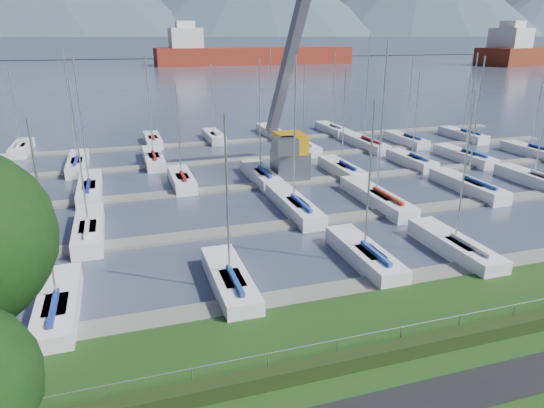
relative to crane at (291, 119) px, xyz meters
name	(u,v)px	position (x,y,z in m)	size (l,w,h in m)	color
path	(396,408)	(-7.22, -31.74, -5.32)	(160.00, 2.00, 0.04)	black
water	(129,62)	(-7.22, 231.26, -5.73)	(800.00, 540.00, 0.20)	#3E485B
hedge	(363,358)	(-7.22, -29.14, -4.98)	(80.00, 0.70, 0.70)	black
fence	(360,335)	(-7.22, -28.74, -4.13)	(0.04, 0.04, 80.00)	gray
foothill	(124,46)	(-7.22, 301.26, 0.67)	(900.00, 80.00, 12.00)	#455164
docks	(225,189)	(-7.22, -2.74, -5.55)	(90.00, 41.60, 0.25)	slate
crane	(291,119)	(0.00, 0.00, 0.00)	(5.27, 13.27, 22.35)	slate
cargo_ship_mid	(246,56)	(45.50, 188.78, -1.73)	(93.80, 18.77, 21.50)	maroon
cargo_ship_east	(539,55)	(181.54, 149.79, -1.61)	(85.21, 37.66, 21.50)	maroon
sailboat_fleet	(199,122)	(-8.82, 0.59, 0.08)	(75.77, 49.45, 13.76)	#214BA5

